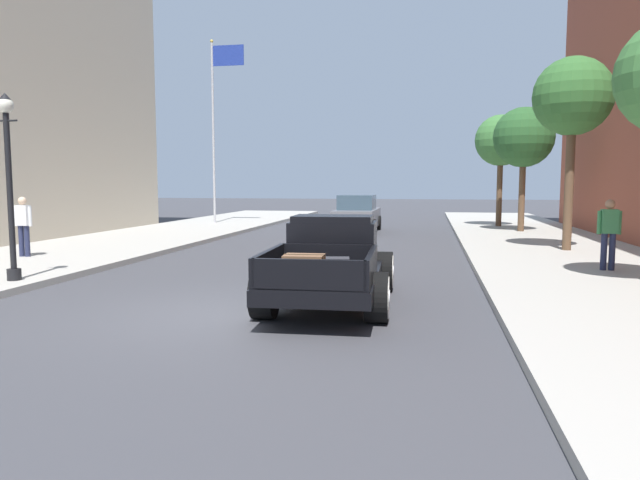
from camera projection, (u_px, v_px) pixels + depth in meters
name	position (u px, v px, depth m)	size (l,w,h in m)	color
ground_plane	(221.00, 313.00, 9.66)	(140.00, 140.00, 0.00)	#3D3D42
hotrod_truck_black	(333.00, 260.00, 10.65)	(2.31, 4.99, 1.58)	black
car_background_grey	(357.00, 215.00, 25.67)	(1.88, 4.31, 1.65)	slate
pedestrian_sidewalk_left	(23.00, 223.00, 15.87)	(0.53, 0.22, 1.65)	#232847
pedestrian_sidewalk_right	(609.00, 230.00, 13.38)	(0.53, 0.22, 1.65)	#232847
street_lamp_near	(9.00, 173.00, 11.85)	(0.50, 0.32, 3.85)	black
flagpole	(217.00, 111.00, 29.08)	(1.74, 0.16, 9.16)	#B2B2B7
street_tree_second	(573.00, 98.00, 17.07)	(2.31, 2.31, 5.74)	brown
street_tree_third	(524.00, 138.00, 23.99)	(2.49, 2.49, 5.17)	brown
street_tree_farthest	(501.00, 141.00, 26.86)	(2.38, 2.38, 5.20)	brown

